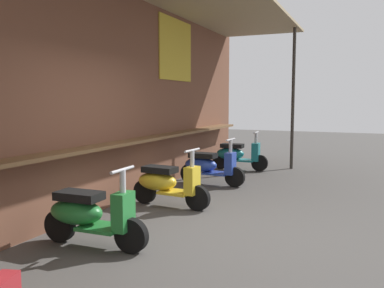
{
  "coord_description": "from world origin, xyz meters",
  "views": [
    {
      "loc": [
        -4.82,
        -1.92,
        1.72
      ],
      "look_at": [
        2.58,
        1.31,
        0.86
      ],
      "focal_mm": 38.14,
      "sensor_mm": 36.0,
      "label": 1
    }
  ],
  "objects_px": {
    "scooter_blue": "(208,166)",
    "scooter_teal": "(237,154)",
    "scooter_yellow": "(166,183)",
    "scooter_green": "(88,214)"
  },
  "relations": [
    {
      "from": "scooter_blue",
      "to": "scooter_teal",
      "type": "bearing_deg",
      "value": 92.0
    },
    {
      "from": "scooter_yellow",
      "to": "scooter_blue",
      "type": "distance_m",
      "value": 1.89
    },
    {
      "from": "scooter_yellow",
      "to": "scooter_blue",
      "type": "xyz_separation_m",
      "value": [
        1.89,
        0.0,
        0.0
      ]
    },
    {
      "from": "scooter_green",
      "to": "scooter_teal",
      "type": "bearing_deg",
      "value": 88.23
    },
    {
      "from": "scooter_green",
      "to": "scooter_blue",
      "type": "relative_size",
      "value": 1.0
    },
    {
      "from": "scooter_blue",
      "to": "scooter_teal",
      "type": "relative_size",
      "value": 1.0
    },
    {
      "from": "scooter_green",
      "to": "scooter_yellow",
      "type": "height_order",
      "value": "same"
    },
    {
      "from": "scooter_yellow",
      "to": "scooter_green",
      "type": "bearing_deg",
      "value": -85.71
    },
    {
      "from": "scooter_green",
      "to": "scooter_teal",
      "type": "xyz_separation_m",
      "value": [
        5.86,
        0.0,
        0.0
      ]
    },
    {
      "from": "scooter_green",
      "to": "scooter_blue",
      "type": "height_order",
      "value": "same"
    }
  ]
}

